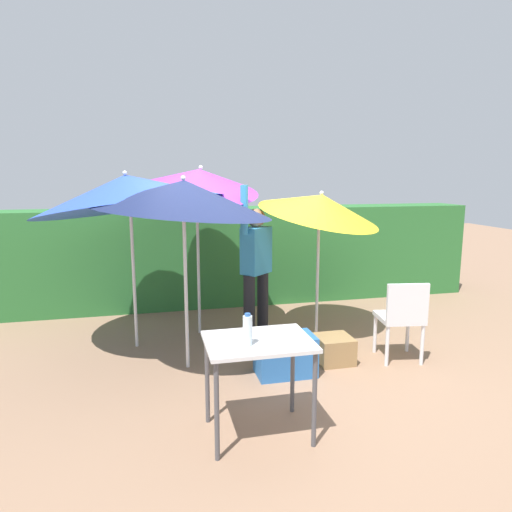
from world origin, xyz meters
name	(u,v)px	position (x,y,z in m)	size (l,w,h in m)	color
ground_plane	(262,360)	(0.00, 0.00, 0.00)	(24.00, 24.00, 0.00)	#937056
hedge_row	(225,256)	(0.00, 2.38, 0.75)	(8.00, 0.70, 1.49)	#2D7033
umbrella_rainbow	(320,205)	(0.86, 0.59, 1.63)	(1.53, 1.50, 1.99)	silver
umbrella_orange	(199,180)	(-0.54, 1.03, 1.93)	(1.50, 1.50, 2.25)	silver
umbrella_yellow	(128,191)	(-1.36, 0.71, 1.81)	(2.16, 2.13, 2.24)	silver
umbrella_navy	(183,196)	(-0.81, 0.01, 1.78)	(1.81, 1.80, 2.03)	silver
person_vendor	(256,264)	(0.09, 0.68, 0.93)	(0.48, 0.43, 1.88)	black
chair_plastic	(402,316)	(1.44, -0.38, 0.51)	(0.50, 0.50, 0.89)	silver
cooler_box	(285,355)	(0.14, -0.41, 0.20)	(0.58, 0.36, 0.41)	#2D6BB7
crate_cardboard	(334,349)	(0.74, -0.24, 0.14)	(0.37, 0.37, 0.28)	#9E7A4C
folding_table	(258,352)	(-0.38, -1.39, 0.67)	(0.80, 0.60, 0.77)	#4C4C51
bottle_water	(248,330)	(-0.48, -1.48, 0.88)	(0.07, 0.07, 0.24)	silver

